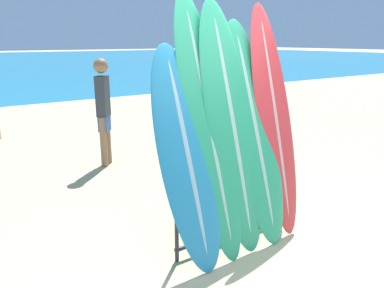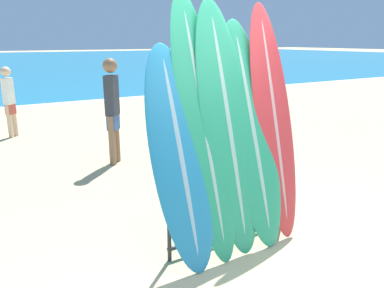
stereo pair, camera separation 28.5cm
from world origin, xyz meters
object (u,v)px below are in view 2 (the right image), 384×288
at_px(surfboard_slot_3, 252,132).
at_px(surfboard_slot_0, 180,156).
at_px(surfboard_slot_1, 203,125).
at_px(person_far_left, 199,95).
at_px(surfboard_slot_2, 227,126).
at_px(person_mid_beach, 112,107).
at_px(person_near_water, 9,99).
at_px(surfboard_rack, 231,201).
at_px(surfboard_slot_4, 273,121).

bearing_deg(surfboard_slot_3, surfboard_slot_0, -178.06).
relative_size(surfboard_slot_1, person_far_left, 1.48).
distance_m(surfboard_slot_2, person_mid_beach, 3.08).
relative_size(surfboard_slot_0, person_near_water, 1.35).
bearing_deg(person_far_left, surfboard_slot_3, -10.51).
distance_m(surfboard_rack, person_far_left, 4.38).
distance_m(surfboard_rack, surfboard_slot_3, 0.74).
height_order(person_near_water, person_mid_beach, person_mid_beach).
distance_m(surfboard_slot_4, person_mid_beach, 3.18).
bearing_deg(person_near_water, surfboard_slot_0, -126.19).
bearing_deg(surfboard_slot_2, surfboard_slot_3, -3.89).
bearing_deg(person_far_left, surfboard_slot_2, -14.23).
height_order(surfboard_rack, surfboard_slot_1, surfboard_slot_1).
height_order(person_mid_beach, person_far_left, person_mid_beach).
height_order(person_near_water, person_far_left, person_far_left).
relative_size(person_mid_beach, person_far_left, 1.04).
distance_m(surfboard_slot_0, surfboard_slot_1, 0.40).
relative_size(surfboard_slot_1, surfboard_slot_2, 1.03).
bearing_deg(surfboard_slot_0, person_mid_beach, 82.56).
xyz_separation_m(surfboard_slot_3, person_near_water, (-1.79, 5.97, -0.31)).
relative_size(surfboard_rack, surfboard_slot_3, 0.64).
distance_m(surfboard_slot_0, person_far_left, 4.62).
bearing_deg(surfboard_slot_1, person_far_left, 59.26).
height_order(surfboard_slot_4, person_near_water, surfboard_slot_4).
bearing_deg(surfboard_slot_2, surfboard_rack, -83.73).
height_order(surfboard_slot_1, person_mid_beach, surfboard_slot_1).
distance_m(surfboard_rack, person_mid_beach, 3.20).
distance_m(surfboard_slot_0, person_near_water, 6.08).
bearing_deg(surfboard_slot_3, person_mid_beach, 98.39).
height_order(surfboard_slot_1, surfboard_slot_4, surfboard_slot_1).
distance_m(surfboard_slot_3, person_far_left, 4.18).
bearing_deg(surfboard_slot_3, person_near_water, 106.66).
relative_size(surfboard_slot_3, person_mid_beach, 1.29).
height_order(surfboard_slot_2, person_far_left, surfboard_slot_2).
height_order(surfboard_slot_2, surfboard_slot_4, surfboard_slot_2).
bearing_deg(person_mid_beach, surfboard_slot_1, 39.07).
bearing_deg(person_near_water, person_far_left, -76.73).
xyz_separation_m(surfboard_slot_3, person_far_left, (1.68, 3.82, -0.21)).
relative_size(surfboard_slot_0, surfboard_slot_2, 0.83).
distance_m(surfboard_slot_4, person_near_water, 6.33).
distance_m(surfboard_slot_2, surfboard_slot_4, 0.59).
distance_m(person_near_water, person_far_left, 4.08).
relative_size(surfboard_slot_2, person_far_left, 1.45).
relative_size(person_near_water, person_far_left, 0.89).
relative_size(surfboard_slot_1, surfboard_slot_4, 1.03).
bearing_deg(surfboard_slot_4, surfboard_slot_3, -178.66).
height_order(surfboard_slot_1, person_near_water, surfboard_slot_1).
height_order(surfboard_rack, person_far_left, person_far_left).
relative_size(surfboard_slot_2, surfboard_slot_4, 1.01).
xyz_separation_m(surfboard_slot_2, surfboard_slot_3, (0.30, -0.02, -0.09)).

